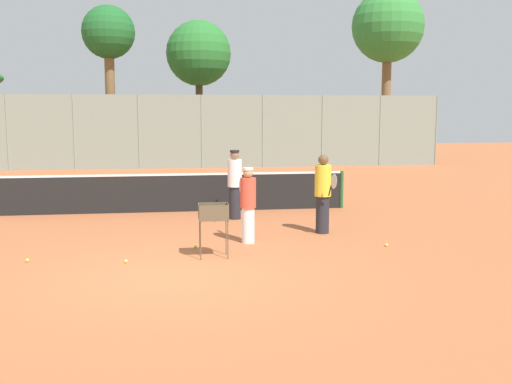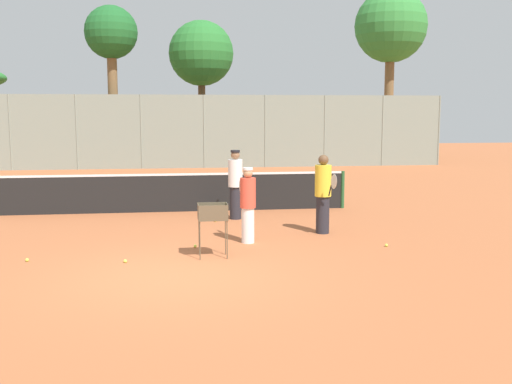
{
  "view_description": "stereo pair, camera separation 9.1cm",
  "coord_description": "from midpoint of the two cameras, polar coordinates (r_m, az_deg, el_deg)",
  "views": [
    {
      "loc": [
        -0.05,
        -9.93,
        2.77
      ],
      "look_at": [
        1.82,
        3.02,
        1.0
      ],
      "focal_mm": 42.0,
      "sensor_mm": 36.0,
      "label": 1
    },
    {
      "loc": [
        0.04,
        -9.95,
        2.77
      ],
      "look_at": [
        1.82,
        3.02,
        1.0
      ],
      "focal_mm": 42.0,
      "sensor_mm": 36.0,
      "label": 2
    }
  ],
  "objects": [
    {
      "name": "tree_1",
      "position": [
        31.46,
        -13.54,
        14.1
      ],
      "size": [
        2.62,
        2.62,
        7.97
      ],
      "color": "brown",
      "rests_on": "ground_plane"
    },
    {
      "name": "tree_0",
      "position": [
        37.09,
        12.79,
        14.99
      ],
      "size": [
        4.22,
        4.22,
        9.82
      ],
      "color": "brown",
      "rests_on": "ground_plane"
    },
    {
      "name": "tennis_ball_7",
      "position": [
        15.9,
        -3.05,
        -2.22
      ],
      "size": [
        0.07,
        0.07,
        0.07
      ],
      "primitive_type": "sphere",
      "color": "#D1E54C",
      "rests_on": "ground_plane"
    },
    {
      "name": "ground_plane",
      "position": [
        10.32,
        -7.58,
        -7.93
      ],
      "size": [
        80.0,
        80.0,
        0.0
      ],
      "primitive_type": "plane",
      "color": "#B26038"
    },
    {
      "name": "ball_cart",
      "position": [
        11.38,
        -3.86,
        -2.31
      ],
      "size": [
        0.56,
        0.41,
        1.03
      ],
      "color": "brown",
      "rests_on": "ground_plane"
    },
    {
      "name": "back_fence",
      "position": [
        29.49,
        -7.83,
        5.71
      ],
      "size": [
        27.35,
        0.08,
        3.57
      ],
      "color": "gray",
      "rests_on": "ground_plane"
    },
    {
      "name": "player_yellow_shirt",
      "position": [
        13.66,
        6.6,
        -0.12
      ],
      "size": [
        0.37,
        0.93,
        1.8
      ],
      "rotation": [
        0.0,
        0.0,
        4.9
      ],
      "color": "#26262D",
      "rests_on": "ground_plane"
    },
    {
      "name": "tennis_ball_3",
      "position": [
        15.13,
        -3.71,
        -2.74
      ],
      "size": [
        0.07,
        0.07,
        0.07
      ],
      "primitive_type": "sphere",
      "color": "#D1E54C",
      "rests_on": "ground_plane"
    },
    {
      "name": "tennis_net",
      "position": [
        16.69,
        -7.73,
        0.01
      ],
      "size": [
        9.75,
        0.1,
        1.07
      ],
      "color": "#26592D",
      "rests_on": "ground_plane"
    },
    {
      "name": "tree_2",
      "position": [
        33.26,
        -5.16,
        12.93
      ],
      "size": [
        3.49,
        3.49,
        7.63
      ],
      "color": "brown",
      "rests_on": "ground_plane"
    },
    {
      "name": "tennis_ball_6",
      "position": [
        12.66,
        12.51,
        -4.97
      ],
      "size": [
        0.07,
        0.07,
        0.07
      ],
      "primitive_type": "sphere",
      "color": "#D1E54C",
      "rests_on": "ground_plane"
    },
    {
      "name": "player_red_cap",
      "position": [
        15.41,
        -1.81,
        0.82
      ],
      "size": [
        0.37,
        0.93,
        1.78
      ],
      "rotation": [
        0.0,
        0.0,
        1.56
      ],
      "color": "#26262D",
      "rests_on": "ground_plane"
    },
    {
      "name": "tennis_ball_1",
      "position": [
        11.93,
        -20.77,
        -6.07
      ],
      "size": [
        0.07,
        0.07,
        0.07
      ],
      "primitive_type": "sphere",
      "color": "#D1E54C",
      "rests_on": "ground_plane"
    },
    {
      "name": "tennis_ball_5",
      "position": [
        11.33,
        -12.12,
        -6.45
      ],
      "size": [
        0.07,
        0.07,
        0.07
      ],
      "primitive_type": "sphere",
      "color": "#D1E54C",
      "rests_on": "ground_plane"
    },
    {
      "name": "tennis_ball_0",
      "position": [
        12.33,
        -5.6,
        -5.15
      ],
      "size": [
        0.07,
        0.07,
        0.07
      ],
      "primitive_type": "sphere",
      "color": "#D1E54C",
      "rests_on": "ground_plane"
    },
    {
      "name": "player_white_outfit",
      "position": [
        12.6,
        -0.58,
        -1.14
      ],
      "size": [
        0.33,
        0.87,
        1.6
      ],
      "rotation": [
        0.0,
        0.0,
        1.74
      ],
      "color": "white",
      "rests_on": "ground_plane"
    }
  ]
}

